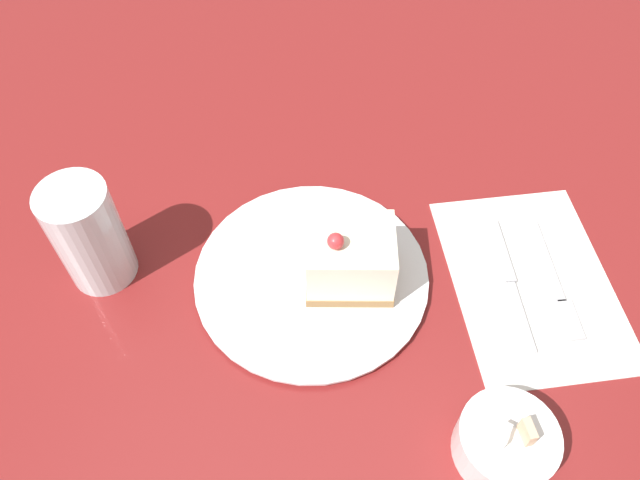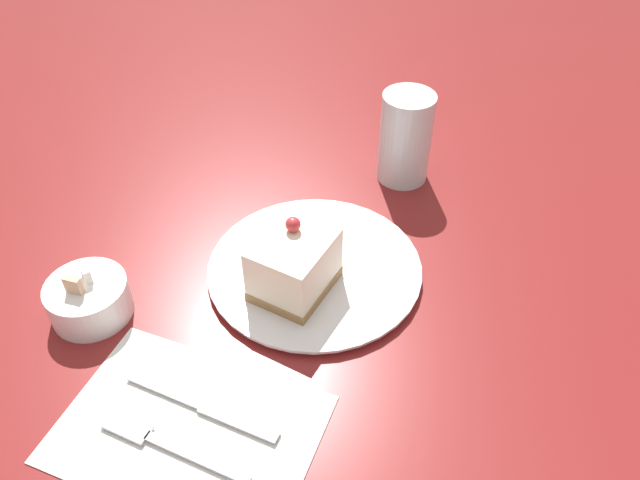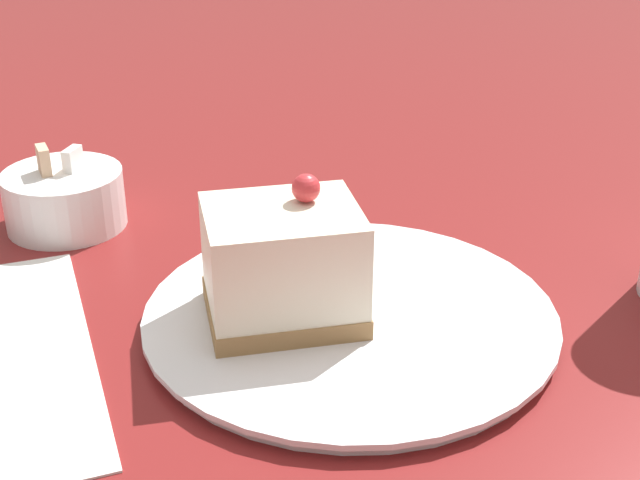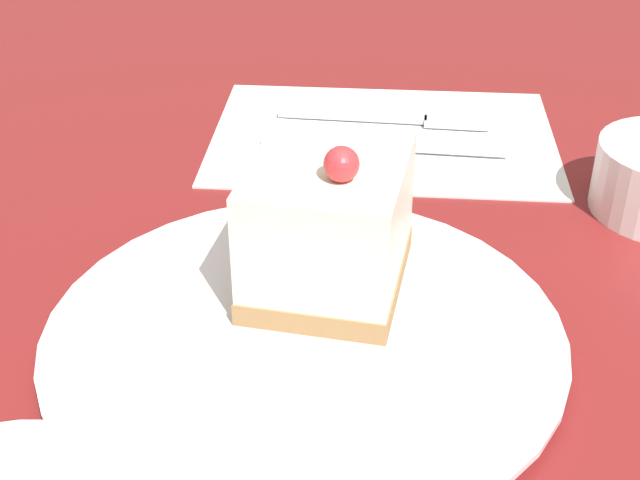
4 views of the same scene
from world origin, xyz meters
name	(u,v)px [view 1 (image 1 of 4)]	position (x,y,z in m)	size (l,w,h in m)	color
ground_plane	(295,302)	(0.00, 0.00, 0.00)	(4.00, 4.00, 0.00)	maroon
plate	(311,277)	(-0.02, -0.03, 0.01)	(0.27, 0.27, 0.01)	white
cake_slice	(350,259)	(-0.06, -0.03, 0.05)	(0.10, 0.09, 0.09)	#9E7547
napkin	(531,281)	(-0.27, -0.05, 0.00)	(0.23, 0.29, 0.00)	white
fork	(557,288)	(-0.30, -0.04, 0.01)	(0.04, 0.17, 0.00)	#B2B2B7
knife	(507,270)	(-0.24, -0.06, 0.01)	(0.04, 0.18, 0.00)	#B2B2B7
sugar_bowl	(505,443)	(-0.22, 0.15, 0.02)	(0.10, 0.10, 0.07)	white
drinking_glass	(89,235)	(0.23, -0.03, 0.07)	(0.08, 0.08, 0.14)	silver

